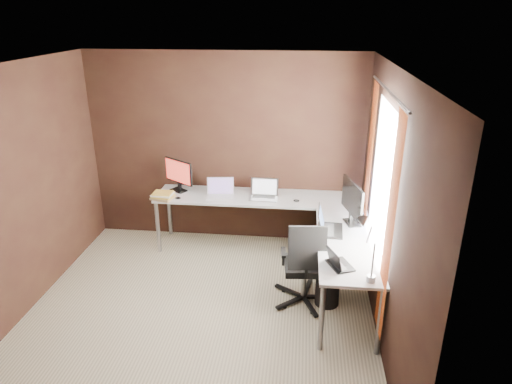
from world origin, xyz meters
TOP-DOWN VIEW (x-y plane):
  - room at (0.34, 0.07)m, footprint 3.60×3.60m
  - desk at (0.84, 1.04)m, footprint 2.65×2.25m
  - drawer_pedestal at (1.43, 1.15)m, footprint 0.42×0.50m
  - monitor_left at (-0.59, 1.59)m, footprint 0.42×0.29m
  - monitor_right at (1.57, 0.82)m, footprint 0.21×0.58m
  - laptop_white at (-0.02, 1.46)m, footprint 0.37×0.28m
  - laptop_silver at (0.54, 1.47)m, footprint 0.36×0.26m
  - laptop_black_big at (1.30, 0.61)m, footprint 0.29×0.40m
  - laptop_black_small at (1.37, -0.13)m, footprint 0.28×0.32m
  - book_stack at (-0.73, 1.30)m, footprint 0.31×0.27m
  - mouse_left at (-0.54, 1.30)m, footprint 0.09×0.07m
  - mouse_corner at (0.95, 1.38)m, footprint 0.09×0.08m
  - desk_lamp at (1.59, -0.29)m, footprint 0.19×0.22m
  - office_chair at (1.08, 0.33)m, footprint 0.55×0.55m
  - wastebasket at (1.33, 0.32)m, footprint 0.29×0.29m

SIDE VIEW (x-z plane):
  - wastebasket at x=1.33m, z-range 0.00..0.30m
  - office_chair at x=1.08m, z-range -0.20..0.78m
  - drawer_pedestal at x=1.43m, z-range 0.00..0.60m
  - desk at x=0.84m, z-range 0.31..1.04m
  - mouse_left at x=-0.54m, z-range 0.73..0.76m
  - mouse_corner at x=0.95m, z-range 0.73..0.76m
  - book_stack at x=-0.73m, z-range 0.73..0.81m
  - laptop_black_small at x=1.37m, z-range 0.68..0.86m
  - laptop_white at x=-0.02m, z-range 0.67..0.89m
  - laptop_silver at x=0.54m, z-range 0.66..0.90m
  - laptop_black_big at x=1.30m, z-range 0.66..0.91m
  - monitor_left at x=-0.59m, z-range 0.76..1.18m
  - monitor_right at x=1.57m, z-range 0.76..1.25m
  - desk_lamp at x=1.59m, z-range 0.81..1.39m
  - room at x=0.34m, z-range 0.03..2.53m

